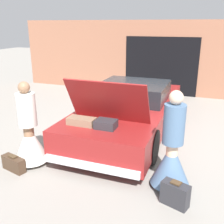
# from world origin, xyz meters

# --- Properties ---
(ground_plane) EXTENTS (40.00, 40.00, 0.00)m
(ground_plane) POSITION_xyz_m (0.00, 0.00, 0.00)
(ground_plane) COLOR gray
(garage_wall_back) EXTENTS (12.00, 0.14, 2.80)m
(garage_wall_back) POSITION_xyz_m (0.00, 4.13, 1.39)
(garage_wall_back) COLOR #9E664C
(garage_wall_back) RESTS_ON ground_plane
(car) EXTENTS (1.96, 4.86, 1.67)m
(car) POSITION_xyz_m (-0.00, 0.02, 0.56)
(car) COLOR maroon
(car) RESTS_ON ground_plane
(person_left) EXTENTS (0.68, 0.68, 1.66)m
(person_left) POSITION_xyz_m (-1.36, -2.28, 0.59)
(person_left) COLOR #997051
(person_left) RESTS_ON ground_plane
(person_right) EXTENTS (0.65, 0.65, 1.70)m
(person_right) POSITION_xyz_m (1.36, -2.14, 0.60)
(person_right) COLOR beige
(person_right) RESTS_ON ground_plane
(suitcase_beside_left_person) EXTENTS (0.53, 0.28, 0.31)m
(suitcase_beside_left_person) POSITION_xyz_m (-1.50, -2.63, 0.14)
(suitcase_beside_left_person) COLOR #473323
(suitcase_beside_left_person) RESTS_ON ground_plane
(suitcase_beside_right_person) EXTENTS (0.46, 0.32, 0.41)m
(suitcase_beside_right_person) POSITION_xyz_m (1.50, -2.59, 0.19)
(suitcase_beside_right_person) COLOR #2D2D33
(suitcase_beside_right_person) RESTS_ON ground_plane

